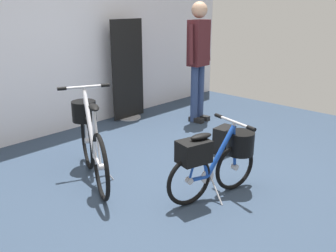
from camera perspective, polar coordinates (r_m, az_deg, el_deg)
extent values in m
plane|color=#2D3D51|center=(3.87, 2.10, -8.18)|extent=(6.85, 6.85, 0.00)
cube|color=silver|center=(5.25, -17.26, 13.16)|extent=(6.85, 0.10, 2.64)
cylinder|color=#B7B7BC|center=(5.88, -6.02, 1.35)|extent=(0.36, 0.36, 0.02)
cube|color=black|center=(5.70, -6.27, 8.68)|extent=(0.60, 0.02, 1.50)
torus|color=black|center=(3.63, 10.34, -6.26)|extent=(0.47, 0.15, 0.47)
cylinder|color=#B7B7BC|center=(3.63, 10.34, -6.26)|extent=(0.07, 0.06, 0.06)
torus|color=black|center=(3.31, 3.30, -8.49)|extent=(0.47, 0.15, 0.47)
cylinder|color=#B7B7BC|center=(3.31, 3.30, -8.49)|extent=(0.07, 0.06, 0.06)
cylinder|color=#1947B2|center=(3.37, 4.74, -8.13)|extent=(0.21, 0.09, 0.05)
cylinder|color=#1947B2|center=(3.42, 8.18, -3.89)|extent=(0.33, 0.12, 0.46)
cylinder|color=#1947B2|center=(3.32, 5.65, -4.96)|extent=(0.13, 0.06, 0.40)
cylinder|color=#1947B2|center=(3.37, 4.74, -8.13)|extent=(0.21, 0.08, 0.04)
cylinder|color=#1947B2|center=(3.53, 10.28, -3.21)|extent=(0.08, 0.05, 0.43)
cylinder|color=#1947B2|center=(3.26, 4.22, -5.27)|extent=(0.14, 0.06, 0.38)
ellipsoid|color=black|center=(3.22, 5.16, -1.62)|extent=(0.24, 0.14, 0.05)
cylinder|color=#B7B7BC|center=(3.44, 10.23, 0.32)|extent=(0.03, 0.03, 0.04)
cylinder|color=#B7B7BC|center=(3.43, 10.25, 0.63)|extent=(0.13, 0.43, 0.03)
cylinder|color=black|center=(3.28, 12.83, -0.37)|extent=(0.06, 0.10, 0.04)
cylinder|color=black|center=(3.59, 7.89, 1.55)|extent=(0.06, 0.10, 0.04)
cylinder|color=#B7B7BC|center=(3.43, 6.13, -7.79)|extent=(0.14, 0.05, 0.14)
cylinder|color=#B7B7BC|center=(3.44, 7.51, -9.94)|extent=(0.06, 0.19, 0.22)
cylinder|color=black|center=(3.57, 11.20, -2.61)|extent=(0.32, 0.32, 0.22)
cube|color=black|center=(3.22, 4.02, -3.98)|extent=(0.32, 0.26, 0.20)
torus|color=black|center=(4.09, -12.46, -2.24)|extent=(0.31, 0.59, 0.63)
cylinder|color=#B7B7BC|center=(4.09, -12.46, -2.24)|extent=(0.07, 0.08, 0.06)
torus|color=black|center=(3.43, -10.42, -6.30)|extent=(0.31, 0.59, 0.63)
cylinder|color=#B7B7BC|center=(3.43, -10.42, -6.30)|extent=(0.07, 0.08, 0.06)
cylinder|color=silver|center=(3.56, -10.86, -5.53)|extent=(0.15, 0.27, 0.05)
cylinder|color=silver|center=(3.76, -12.11, 0.41)|extent=(0.22, 0.41, 0.61)
cylinder|color=silver|center=(3.54, -11.36, -1.28)|extent=(0.10, 0.15, 0.53)
cylinder|color=silver|center=(3.56, -10.86, -5.53)|extent=(0.14, 0.26, 0.04)
cylinder|color=silver|center=(3.98, -12.68, 1.46)|extent=(0.06, 0.09, 0.57)
cylinder|color=silver|center=(3.41, -10.93, -1.89)|extent=(0.10, 0.17, 0.51)
ellipsoid|color=black|center=(3.40, -11.47, 2.87)|extent=(0.18, 0.24, 0.05)
cylinder|color=#B7B7BC|center=(3.87, -12.92, 5.65)|extent=(0.03, 0.03, 0.04)
cylinder|color=#B7B7BC|center=(3.87, -12.94, 5.94)|extent=(0.41, 0.21, 0.03)
cylinder|color=black|center=(3.90, -9.74, 6.26)|extent=(0.10, 0.07, 0.04)
cylinder|color=black|center=(3.84, -16.19, 5.60)|extent=(0.10, 0.07, 0.04)
cylinder|color=#B7B7BC|center=(3.68, -11.27, -4.81)|extent=(0.07, 0.13, 0.14)
cylinder|color=#B7B7BC|center=(3.81, -9.93, -6.53)|extent=(0.18, 0.10, 0.29)
cylinder|color=black|center=(4.06, -12.94, 2.28)|extent=(0.35, 0.35, 0.22)
cylinder|color=navy|center=(5.58, 4.10, 4.92)|extent=(0.11, 0.11, 0.86)
cube|color=black|center=(5.66, 4.42, 0.98)|extent=(0.10, 0.25, 0.07)
cylinder|color=navy|center=(5.71, 5.05, 5.21)|extent=(0.11, 0.11, 0.86)
cube|color=black|center=(5.78, 5.34, 1.34)|extent=(0.10, 0.25, 0.07)
cube|color=#4C1E23|center=(5.51, 4.78, 12.74)|extent=(0.33, 0.22, 0.66)
cylinder|color=#4C1E23|center=(5.34, 3.59, 12.55)|extent=(0.11, 0.13, 0.56)
cylinder|color=#4C1E23|center=(5.68, 6.16, 12.85)|extent=(0.12, 0.13, 0.56)
sphere|color=tan|center=(5.49, 4.92, 17.57)|extent=(0.23, 0.23, 0.23)
cube|color=black|center=(4.51, 8.71, -2.12)|extent=(0.28, 0.18, 0.32)
cube|color=black|center=(4.48, 9.76, -2.98)|extent=(0.19, 0.04, 0.14)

